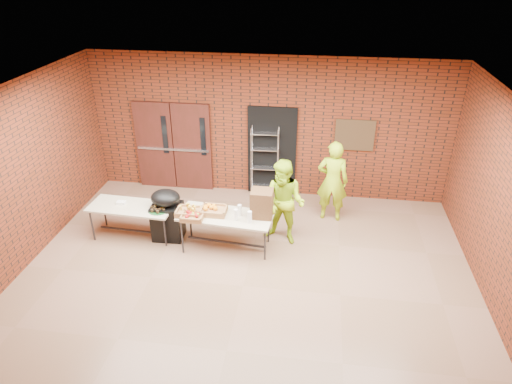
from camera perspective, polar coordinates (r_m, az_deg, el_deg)
room at (r=7.08m, az=-1.80°, el=-1.68°), size 8.08×7.08×3.28m
double_doors at (r=10.83m, az=-10.23°, el=5.63°), size 1.78×0.12×2.10m
dark_doorway at (r=10.39m, az=2.00°, el=5.07°), size 1.10×0.06×2.10m
bronze_plaque at (r=10.18m, az=12.23°, el=6.97°), size 0.85×0.04×0.70m
wire_rack at (r=10.37m, az=1.10°, el=3.73°), size 0.62×0.23×1.67m
table_left at (r=9.26m, az=-15.29°, el=-2.00°), size 1.69×0.77×0.68m
table_right at (r=8.58m, az=-3.82°, el=-3.25°), size 1.82×0.89×0.72m
basket_bananas at (r=8.61m, az=-8.43°, el=-2.45°), size 0.45×0.35×0.14m
basket_oranges at (r=8.59m, az=-5.32°, el=-2.31°), size 0.48×0.37×0.15m
basket_apples at (r=8.46m, az=-7.96°, el=-3.08°), size 0.40×0.31×0.13m
muffin_tray at (r=8.93m, az=-12.11°, el=-2.03°), size 0.39×0.39×0.10m
napkin_box at (r=9.35m, az=-16.50°, el=-1.29°), size 0.17×0.11×0.06m
coffee_dispenser at (r=8.37m, az=0.74°, el=-1.45°), size 0.40×0.36×0.53m
cup_stack_front at (r=8.33m, az=-2.52°, el=-2.87°), size 0.07×0.07×0.22m
cup_stack_mid at (r=8.24m, az=-0.79°, el=-3.16°), size 0.08×0.08×0.24m
cup_stack_back at (r=8.46m, az=-2.06°, el=-2.30°), size 0.08×0.08×0.23m
covered_grill at (r=9.10m, az=-11.04°, el=-2.76°), size 0.60×0.50×1.05m
volunteer_woman at (r=9.54m, az=9.54°, el=1.34°), size 0.68×0.48×1.76m
volunteer_man at (r=8.68m, az=3.53°, el=-1.36°), size 0.99×0.88×1.71m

